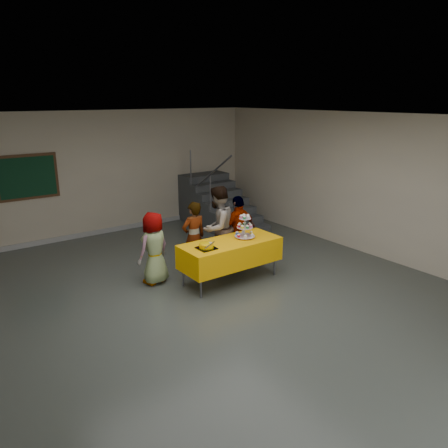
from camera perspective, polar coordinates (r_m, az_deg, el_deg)
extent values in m
plane|color=#4C514C|center=(7.28, 0.11, -10.64)|extent=(10.00, 10.00, 0.00)
cube|color=#BEB199|center=(11.09, -15.36, 6.38)|extent=(8.00, 0.04, 3.00)
cube|color=#BEB199|center=(9.59, 19.90, 4.51)|extent=(0.04, 10.00, 3.00)
cube|color=silver|center=(6.50, 0.12, 13.66)|extent=(8.00, 10.00, 0.04)
cube|color=#999999|center=(11.39, -14.79, -0.77)|extent=(7.90, 0.03, 0.12)
cylinder|color=#595960|center=(7.42, -3.06, -7.02)|extent=(0.04, 0.04, 0.73)
cylinder|color=#595960|center=(8.38, 6.65, -4.32)|extent=(0.04, 0.04, 0.73)
cylinder|color=#595960|center=(7.88, -5.37, -5.65)|extent=(0.04, 0.04, 0.73)
cylinder|color=#595960|center=(8.79, 4.10, -3.25)|extent=(0.04, 0.04, 0.73)
cube|color=#595960|center=(7.95, 0.85, -2.47)|extent=(1.80, 0.70, 0.02)
cube|color=#FFAC05|center=(8.02, 0.84, -3.76)|extent=(1.88, 0.78, 0.44)
cylinder|color=silver|center=(8.16, 2.72, -1.74)|extent=(0.18, 0.18, 0.01)
cylinder|color=silver|center=(8.10, 2.74, -0.36)|extent=(0.02, 0.02, 0.42)
cylinder|color=silver|center=(8.15, 2.72, -1.58)|extent=(0.38, 0.38, 0.01)
cylinder|color=silver|center=(8.10, 2.74, -0.43)|extent=(0.30, 0.30, 0.01)
cylinder|color=silver|center=(8.05, 2.75, 0.73)|extent=(0.22, 0.22, 0.01)
cube|color=black|center=(7.57, -2.31, -3.17)|extent=(0.30, 0.30, 0.02)
cylinder|color=#FFBE00|center=(7.55, -2.31, -2.85)|extent=(0.25, 0.25, 0.07)
ellipsoid|color=#FFBE00|center=(7.54, -2.32, -2.60)|extent=(0.25, 0.25, 0.05)
ellipsoid|color=white|center=(7.53, -1.88, -2.48)|extent=(0.08, 0.08, 0.02)
cube|color=silver|center=(7.42, -1.89, -2.77)|extent=(0.30, 0.16, 0.04)
imported|color=slate|center=(8.00, -9.13, -3.12)|extent=(0.75, 0.60, 1.34)
imported|color=slate|center=(8.41, -3.97, -1.74)|extent=(0.51, 0.34, 1.40)
imported|color=#5D5C65|center=(8.56, -0.83, -0.49)|extent=(0.96, 0.86, 1.65)
imported|color=#5C5C66|center=(8.74, 1.93, -0.90)|extent=(0.85, 0.38, 1.43)
cube|color=#424447|center=(10.81, 3.11, -0.99)|extent=(1.30, 0.30, 0.18)
cube|color=#424447|center=(11.01, 2.14, -0.17)|extent=(1.30, 0.30, 0.36)
cube|color=#424447|center=(11.21, 1.20, 0.62)|extent=(1.30, 0.30, 0.54)
cube|color=#424447|center=(11.42, 0.30, 1.39)|extent=(1.30, 0.30, 0.72)
cube|color=#424447|center=(11.63, -0.58, 2.12)|extent=(1.30, 0.30, 0.90)
cube|color=#424447|center=(11.85, -1.42, 2.83)|extent=(1.30, 0.30, 1.08)
cube|color=#424447|center=(12.07, -2.23, 3.52)|extent=(1.30, 0.30, 1.26)
cube|color=#424447|center=(12.32, -3.01, 3.77)|extent=(1.30, 0.30, 1.26)
cylinder|color=#595960|center=(10.31, 0.73, 0.27)|extent=(0.04, 0.04, 0.90)
cylinder|color=#595960|center=(10.81, -1.80, 3.97)|extent=(0.04, 0.04, 0.90)
cylinder|color=#595960|center=(11.46, -4.37, 7.38)|extent=(0.04, 0.04, 0.90)
cylinder|color=#595960|center=(10.77, -1.97, 6.35)|extent=(0.04, 1.85, 1.20)
cube|color=#472B16|center=(10.56, -24.30, 5.61)|extent=(1.30, 0.04, 1.00)
cube|color=#11361F|center=(10.54, -24.27, 5.59)|extent=(1.18, 0.02, 0.88)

